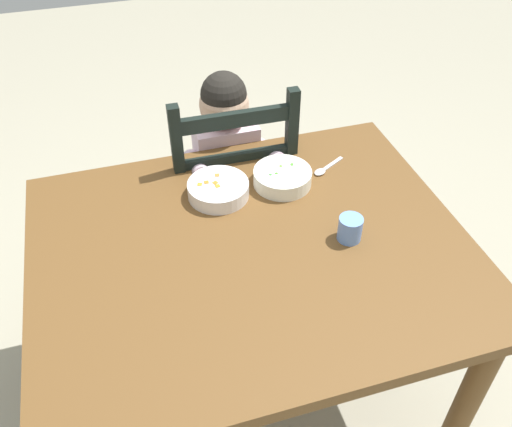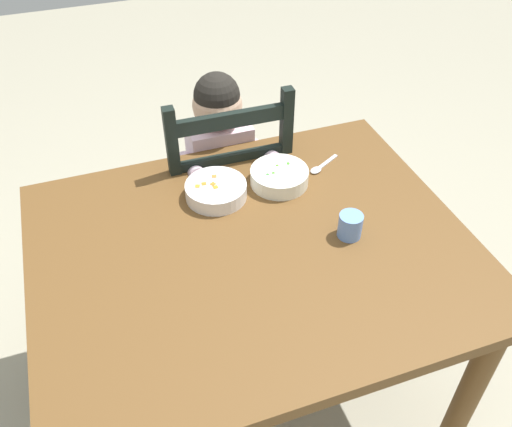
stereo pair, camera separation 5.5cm
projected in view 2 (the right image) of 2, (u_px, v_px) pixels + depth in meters
name	position (u px, v px, depth m)	size (l,w,h in m)	color
ground_plane	(254.00, 387.00, 1.99)	(8.00, 8.00, 0.00)	#A39D86
dining_table	(253.00, 271.00, 1.58)	(1.21, 0.98, 0.72)	brown
dining_chair	(223.00, 197.00, 2.08)	(0.43, 0.43, 0.96)	black
child_figure	(222.00, 161.00, 1.97)	(0.32, 0.31, 0.96)	silver
bowl_of_peas	(279.00, 176.00, 1.71)	(0.18, 0.18, 0.05)	white
bowl_of_carrots	(216.00, 190.00, 1.66)	(0.19, 0.19, 0.05)	white
spoon	(320.00, 167.00, 1.78)	(0.13, 0.09, 0.01)	silver
drinking_cup	(350.00, 226.00, 1.52)	(0.07, 0.07, 0.07)	#6794E5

